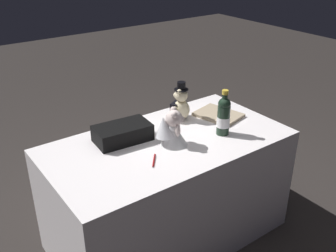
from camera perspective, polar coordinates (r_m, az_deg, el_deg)
name	(u,v)px	position (r m, az deg, el deg)	size (l,w,h in m)	color
ground_plane	(168,234)	(2.84, 0.00, -15.55)	(12.00, 12.00, 0.00)	#2D2826
reception_table	(168,190)	(2.60, 0.00, -9.41)	(1.52, 0.81, 0.75)	white
teddy_bear_groom	(180,106)	(2.64, 1.71, 3.00)	(0.15, 0.15, 0.27)	beige
teddy_bear_bride	(171,129)	(2.31, 0.50, -0.49)	(0.22, 0.20, 0.23)	white
champagne_bottle	(224,116)	(2.45, 8.15, 1.51)	(0.08, 0.08, 0.30)	#1D3222
signing_pen	(154,161)	(2.19, -2.08, -5.14)	(0.09, 0.11, 0.01)	maroon
gift_case_black	(123,133)	(2.40, -6.68, -1.01)	(0.35, 0.22, 0.10)	black
guestbook	(218,115)	(2.74, 7.39, 1.65)	(0.23, 0.30, 0.02)	tan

